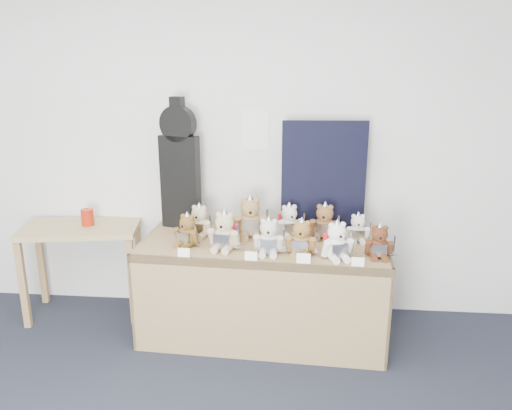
# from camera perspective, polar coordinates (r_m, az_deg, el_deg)

# --- Properties ---
(room_shell) EXTENTS (6.00, 6.00, 6.00)m
(room_shell) POSITION_cam_1_polar(r_m,az_deg,el_deg) (3.95, -0.07, 8.48)
(room_shell) COLOR silver
(room_shell) RESTS_ON floor
(display_table) EXTENTS (1.83, 0.84, 0.75)m
(display_table) POSITION_cam_1_polar(r_m,az_deg,el_deg) (3.65, 0.67, -7.05)
(display_table) COLOR #98804D
(display_table) RESTS_ON floor
(side_table) EXTENTS (0.98, 0.65, 0.76)m
(side_table) POSITION_cam_1_polar(r_m,az_deg,el_deg) (4.26, -19.31, -3.88)
(side_table) COLOR tan
(side_table) RESTS_ON floor
(guitar_case) EXTENTS (0.32, 0.17, 1.02)m
(guitar_case) POSITION_cam_1_polar(r_m,az_deg,el_deg) (3.91, -8.71, 4.49)
(guitar_case) COLOR black
(guitar_case) RESTS_ON display_table
(navy_board) EXTENTS (0.64, 0.06, 0.86)m
(navy_board) POSITION_cam_1_polar(r_m,az_deg,el_deg) (3.83, 7.73, 3.19)
(navy_board) COLOR black
(navy_board) RESTS_ON display_table
(red_cup) EXTENTS (0.10, 0.10, 0.13)m
(red_cup) POSITION_cam_1_polar(r_m,az_deg,el_deg) (4.20, -18.69, -1.34)
(red_cup) COLOR #A8200B
(red_cup) RESTS_ON side_table
(teddy_front_far_left) EXTENTS (0.21, 0.21, 0.26)m
(teddy_front_far_left) POSITION_cam_1_polar(r_m,az_deg,el_deg) (3.60, -7.86, -3.01)
(teddy_front_far_left) COLOR brown
(teddy_front_far_left) RESTS_ON display_table
(teddy_front_left) EXTENTS (0.25, 0.23, 0.31)m
(teddy_front_left) POSITION_cam_1_polar(r_m,az_deg,el_deg) (3.50, -3.62, -3.16)
(teddy_front_left) COLOR #C3B28A
(teddy_front_left) RESTS_ON display_table
(teddy_front_centre) EXTENTS (0.23, 0.18, 0.29)m
(teddy_front_centre) POSITION_cam_1_polar(r_m,az_deg,el_deg) (3.42, 1.47, -3.76)
(teddy_front_centre) COLOR beige
(teddy_front_centre) RESTS_ON display_table
(teddy_front_right) EXTENTS (0.23, 0.20, 0.28)m
(teddy_front_right) POSITION_cam_1_polar(r_m,az_deg,el_deg) (3.41, 5.20, -3.90)
(teddy_front_right) COLOR olive
(teddy_front_right) RESTS_ON display_table
(teddy_front_far_right) EXTENTS (0.24, 0.22, 0.29)m
(teddy_front_far_right) POSITION_cam_1_polar(r_m,az_deg,el_deg) (3.37, 9.22, -4.20)
(teddy_front_far_right) COLOR white
(teddy_front_far_right) RESTS_ON display_table
(teddy_front_end) EXTENTS (0.21, 0.17, 0.26)m
(teddy_front_end) POSITION_cam_1_polar(r_m,az_deg,el_deg) (3.45, 13.89, -4.23)
(teddy_front_end) COLOR #56301D
(teddy_front_end) RESTS_ON display_table
(teddy_back_left) EXTENTS (0.23, 0.20, 0.28)m
(teddy_back_left) POSITION_cam_1_polar(r_m,az_deg,el_deg) (3.77, -6.50, -1.97)
(teddy_back_left) COLOR #C6B490
(teddy_back_left) RESTS_ON display_table
(teddy_back_centre_left) EXTENTS (0.29, 0.24, 0.34)m
(teddy_back_centre_left) POSITION_cam_1_polar(r_m,az_deg,el_deg) (3.74, -0.66, -1.58)
(teddy_back_centre_left) COLOR #9A7B4D
(teddy_back_centre_left) RESTS_ON display_table
(teddy_back_centre_right) EXTENTS (0.23, 0.22, 0.28)m
(teddy_back_centre_right) POSITION_cam_1_polar(r_m,az_deg,el_deg) (3.76, 3.83, -1.95)
(teddy_back_centre_right) COLOR silver
(teddy_back_centre_right) RESTS_ON display_table
(teddy_back_right) EXTENTS (0.24, 0.21, 0.30)m
(teddy_back_right) POSITION_cam_1_polar(r_m,az_deg,el_deg) (3.75, 7.82, -2.02)
(teddy_back_right) COLOR brown
(teddy_back_right) RESTS_ON display_table
(teddy_back_end) EXTENTS (0.19, 0.15, 0.24)m
(teddy_back_end) POSITION_cam_1_polar(r_m,az_deg,el_deg) (3.72, 11.53, -2.70)
(teddy_back_end) COLOR white
(teddy_back_end) RESTS_ON display_table
(entry_card_a) EXTENTS (0.08, 0.02, 0.06)m
(entry_card_a) POSITION_cam_1_polar(r_m,az_deg,el_deg) (3.41, -8.27, -5.40)
(entry_card_a) COLOR white
(entry_card_a) RESTS_ON display_table
(entry_card_b) EXTENTS (0.08, 0.02, 0.06)m
(entry_card_b) POSITION_cam_1_polar(r_m,az_deg,el_deg) (3.32, -0.57, -5.86)
(entry_card_b) COLOR white
(entry_card_b) RESTS_ON display_table
(entry_card_c) EXTENTS (0.09, 0.02, 0.07)m
(entry_card_c) POSITION_cam_1_polar(r_m,az_deg,el_deg) (3.29, 5.45, -6.10)
(entry_card_c) COLOR white
(entry_card_c) RESTS_ON display_table
(entry_card_d) EXTENTS (0.08, 0.02, 0.06)m
(entry_card_d) POSITION_cam_1_polar(r_m,az_deg,el_deg) (3.30, 11.56, -6.39)
(entry_card_d) COLOR white
(entry_card_d) RESTS_ON display_table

